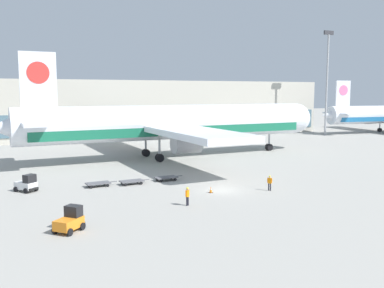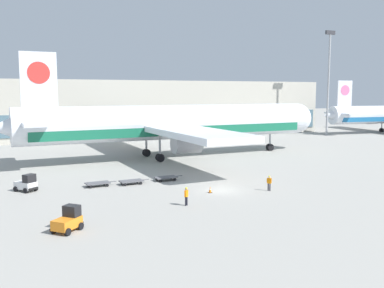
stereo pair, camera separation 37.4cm
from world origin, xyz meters
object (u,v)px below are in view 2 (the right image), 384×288
(ground_crew_near, at_px, (269,182))
(baggage_dolly_third, at_px, (166,177))
(baggage_tug_mid, at_px, (68,220))
(ground_crew_far, at_px, (186,195))
(baggage_dolly_lead, at_px, (98,183))
(airplane_main, at_px, (171,124))
(baggage_tug_foreground, at_px, (27,184))
(baggage_dolly_second, at_px, (132,181))
(traffic_cone_near, at_px, (210,190))
(light_mast, at_px, (329,76))

(ground_crew_near, bearing_deg, baggage_dolly_third, 179.68)
(baggage_tug_mid, height_order, ground_crew_far, baggage_tug_mid)
(baggage_tug_mid, distance_m, baggage_dolly_lead, 16.44)
(airplane_main, xyz_separation_m, baggage_tug_foreground, (-23.65, -17.41, -4.96))
(baggage_dolly_third, bearing_deg, baggage_tug_foreground, 174.09)
(airplane_main, distance_m, baggage_dolly_second, 22.45)
(airplane_main, distance_m, ground_crew_far, 31.76)
(baggage_tug_foreground, distance_m, baggage_dolly_lead, 7.90)
(baggage_tug_mid, distance_m, traffic_cone_near, 17.82)
(airplane_main, height_order, baggage_dolly_lead, airplane_main)
(baggage_tug_mid, relative_size, baggage_dolly_second, 0.73)
(baggage_dolly_lead, relative_size, traffic_cone_near, 5.27)
(baggage_dolly_second, bearing_deg, baggage_tug_mid, -125.68)
(baggage_dolly_second, distance_m, ground_crew_near, 16.49)
(light_mast, xyz_separation_m, airplane_main, (-50.48, -20.65, -9.40))
(baggage_tug_mid, xyz_separation_m, baggage_dolly_second, (9.18, 15.23, -0.49))
(light_mast, height_order, baggage_dolly_lead, light_mast)
(baggage_dolly_lead, relative_size, ground_crew_far, 2.03)
(airplane_main, xyz_separation_m, ground_crew_far, (-9.30, -30.00, -4.74))
(baggage_dolly_second, xyz_separation_m, traffic_cone_near, (6.95, -7.68, -0.04))
(baggage_dolly_second, distance_m, baggage_dolly_third, 4.64)
(airplane_main, distance_m, baggage_tug_foreground, 29.78)
(airplane_main, bearing_deg, baggage_tug_mid, -125.18)
(airplane_main, height_order, baggage_dolly_third, airplane_main)
(traffic_cone_near, bearing_deg, baggage_dolly_third, 105.95)
(light_mast, height_order, baggage_dolly_second, light_mast)
(baggage_dolly_second, height_order, traffic_cone_near, traffic_cone_near)
(baggage_dolly_third, xyz_separation_m, traffic_cone_near, (2.35, -8.21, -0.04))
(baggage_dolly_lead, bearing_deg, baggage_dolly_third, -3.55)
(baggage_tug_foreground, xyz_separation_m, baggage_dolly_second, (11.87, -0.90, -0.49))
(baggage_tug_foreground, height_order, baggage_dolly_second, baggage_tug_foreground)
(traffic_cone_near, bearing_deg, airplane_main, 79.47)
(light_mast, bearing_deg, traffic_cone_near, -139.86)
(light_mast, distance_m, ground_crew_far, 79.61)
(baggage_tug_mid, xyz_separation_m, baggage_dolly_lead, (5.18, 15.60, -0.49))
(baggage_tug_foreground, bearing_deg, baggage_dolly_second, 46.58)
(baggage_dolly_lead, bearing_deg, baggage_tug_mid, -112.97)
(light_mast, distance_m, baggage_dolly_lead, 78.11)
(ground_crew_near, bearing_deg, baggage_dolly_lead, -161.48)
(baggage_tug_mid, relative_size, ground_crew_far, 1.48)
(baggage_dolly_lead, height_order, baggage_dolly_third, same)
(baggage_dolly_second, xyz_separation_m, ground_crew_near, (13.56, -9.35, 0.64))
(baggage_dolly_lead, height_order, ground_crew_far, ground_crew_far)
(baggage_tug_foreground, height_order, traffic_cone_near, baggage_tug_foreground)
(baggage_tug_mid, distance_m, baggage_dolly_second, 17.79)
(baggage_tug_foreground, xyz_separation_m, baggage_tug_mid, (2.69, -16.13, 0.00))
(baggage_dolly_third, relative_size, ground_crew_near, 2.14)
(baggage_tug_foreground, bearing_deg, traffic_cone_near, 26.41)
(airplane_main, xyz_separation_m, baggage_dolly_third, (-7.18, -17.78, -5.45))
(baggage_dolly_lead, xyz_separation_m, ground_crew_far, (6.49, -12.06, 0.71))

